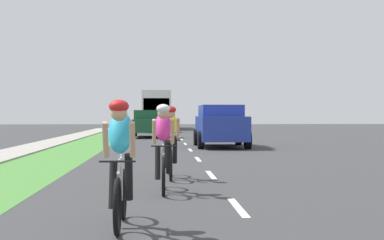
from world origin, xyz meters
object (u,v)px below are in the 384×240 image
Objects in this scene: sedan_black at (158,122)px; bus_white at (157,108)px; cyclist_distant at (170,141)px; cyclist_trailing at (163,147)px; suv_blue at (221,125)px; cyclist_lead at (120,162)px; pickup_dark_green at (150,124)px.

sedan_black is 10.77m from bus_white.
bus_white is at bearing 90.76° from cyclist_distant.
cyclist_trailing is 34.59m from sedan_black.
cyclist_trailing is at bearing -99.96° from suv_blue.
sedan_black is at bearing 97.72° from suv_blue.
cyclist_lead is 37.79m from sedan_black.
suv_blue is 0.41× the size of bus_white.
cyclist_lead is 0.15× the size of bus_white.
cyclist_lead and cyclist_trailing have the same top height.
cyclist_distant is 0.37× the size of suv_blue.
cyclist_trailing is 0.15× the size of bus_white.
sedan_black is 0.37× the size of bus_white.
sedan_black is (-0.38, 32.36, -0.04)m from cyclist_distant.
sedan_black is (-0.21, 34.59, -0.04)m from cyclist_trailing.
bus_white reaches higher than cyclist_trailing.
cyclist_lead is at bearing -99.91° from suv_blue.
bus_white is (-2.93, 30.90, 1.03)m from suv_blue.
sedan_black is at bearing 90.35° from cyclist_trailing.
cyclist_lead is at bearing -97.44° from cyclist_distant.
suv_blue is (3.07, 17.58, 0.14)m from cyclist_lead.
cyclist_trailing is 1.00× the size of cyclist_distant.
cyclist_lead is 0.40× the size of sedan_black.
cyclist_trailing is 2.23m from cyclist_distant.
cyclist_trailing is at bearing -89.65° from sedan_black.
bus_white is (0.29, 20.39, 1.15)m from pickup_dark_green.
cyclist_trailing is 0.34× the size of pickup_dark_green.
cyclist_trailing is at bearing -88.39° from pickup_dark_green.
bus_white is at bearing 95.42° from suv_blue.
pickup_dark_green is at bearing 91.61° from cyclist_trailing.
cyclist_lead is 17.85m from suv_blue.
suv_blue is 20.39m from sedan_black.
cyclist_distant is at bearing -87.82° from pickup_dark_green.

